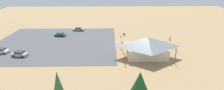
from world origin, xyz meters
name	(u,v)px	position (x,y,z in m)	size (l,w,h in m)	color
ground	(121,44)	(0.00, 0.00, 0.00)	(160.00, 160.00, 0.00)	#9E7F56
parking_lot_asphalt	(56,42)	(22.49, -1.89, 0.03)	(41.23, 34.76, 0.05)	#4C4C51
bike_pavilion	(147,46)	(-6.63, 10.13, 3.35)	(13.50, 9.13, 5.93)	beige
trash_bin	(124,34)	(-1.83, -9.57, 0.45)	(0.60, 0.60, 0.90)	brown
lot_sign	(121,38)	(-0.11, -2.13, 1.41)	(0.56, 0.08, 2.20)	#99999E
pine_far_west	(140,85)	(-1.07, 30.61, 4.59)	(3.93, 3.93, 7.06)	brown
pine_center	(58,87)	(12.26, 31.38, 4.91)	(2.41, 2.41, 7.73)	brown
bicycle_green_yard_left	(149,44)	(-9.46, 0.74, 0.36)	(0.80, 1.56, 0.80)	black
bicycle_yellow_back_row	(145,42)	(-8.61, -1.17, 0.37)	(0.97, 1.47, 0.87)	black
bicycle_orange_front_row	(155,43)	(-11.58, -0.33, 0.35)	(1.72, 0.48, 0.81)	black
bicycle_white_lone_east	(123,46)	(-0.46, 2.40, 0.35)	(0.48, 1.63, 0.75)	black
bicycle_black_trailside	(119,44)	(0.53, 0.62, 0.36)	(1.65, 0.48, 0.81)	black
bicycle_silver_near_porch	(156,45)	(-11.69, 1.61, 0.35)	(1.63, 0.66, 0.73)	black
bicycle_teal_yard_right	(128,45)	(-2.08, 2.07, 0.36)	(1.11, 1.42, 0.83)	black
bicycle_red_lone_west	(120,48)	(0.44, 4.42, 0.39)	(0.48, 1.69, 0.84)	black
bicycle_blue_near_sign	(141,44)	(-6.48, 1.32, 0.40)	(1.59, 0.86, 0.88)	black
car_white_inner_stall	(1,51)	(36.53, 6.69, 0.76)	(4.56, 2.26, 1.42)	white
car_silver_mid_lot	(20,54)	(29.82, 9.08, 0.77)	(4.49, 2.51, 1.45)	#BCBCC1
car_green_front_row	(60,35)	(22.79, -8.80, 0.69)	(4.47, 2.58, 1.26)	#1E6B3D
car_tan_second_row	(78,29)	(16.98, -16.09, 0.68)	(4.77, 2.13, 1.24)	tan
visitor_near_lot	(170,38)	(-17.92, -3.54, 0.87)	(0.39, 0.36, 1.67)	#2D3347
visitor_crossing_yard	(176,48)	(-16.62, 6.18, 0.87)	(0.36, 0.37, 1.67)	#2D3347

